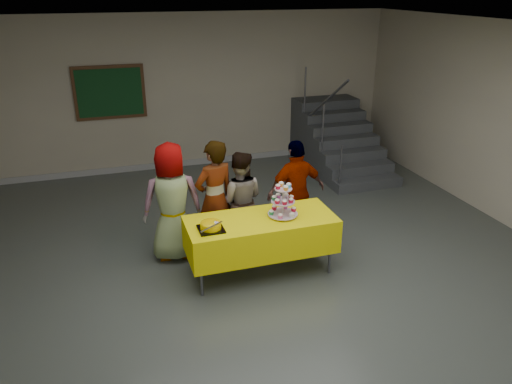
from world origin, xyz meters
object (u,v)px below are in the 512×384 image
at_px(cupcake_stand, 283,203).
at_px(staircase, 335,142).
at_px(bake_table, 261,234).
at_px(noticeboard, 110,92).
at_px(schoolchild_c, 240,200).
at_px(schoolchild_d, 296,192).
at_px(schoolchild_b, 215,199).
at_px(bear_cake, 211,225).
at_px(schoolchild_a, 172,202).

relative_size(cupcake_stand, staircase, 0.19).
height_order(cupcake_stand, staircase, staircase).
bearing_deg(bake_table, cupcake_stand, -2.12).
bearing_deg(noticeboard, schoolchild_c, -67.48).
height_order(cupcake_stand, schoolchild_d, schoolchild_d).
bearing_deg(schoolchild_b, bear_cake, 53.52).
height_order(bear_cake, noticeboard, noticeboard).
xyz_separation_m(schoolchild_c, schoolchild_d, (0.81, -0.07, 0.05)).
bearing_deg(noticeboard, bear_cake, -78.88).
height_order(cupcake_stand, bear_cake, cupcake_stand).
bearing_deg(schoolchild_a, schoolchild_b, 176.35).
bearing_deg(bear_cake, bake_table, 9.16).
relative_size(schoolchild_a, staircase, 0.68).
height_order(schoolchild_a, staircase, staircase).
relative_size(bake_table, cupcake_stand, 4.22).
bearing_deg(noticeboard, schoolchild_b, -73.23).
bearing_deg(schoolchild_d, bake_table, 36.47).
xyz_separation_m(bear_cake, staircase, (3.43, 3.62, -0.34)).
height_order(bake_table, schoolchild_d, schoolchild_d).
bearing_deg(staircase, bake_table, -128.18).
bearing_deg(schoolchild_d, schoolchild_a, -7.67).
height_order(schoolchild_d, noticeboard, noticeboard).
xyz_separation_m(schoolchild_c, staircase, (2.82, 2.74, -0.22)).
relative_size(schoolchild_c, schoolchild_d, 0.93).
bearing_deg(schoolchild_d, cupcake_stand, 50.21).
xyz_separation_m(schoolchild_d, noticeboard, (-2.30, 3.65, 0.84)).
bearing_deg(staircase, cupcake_stand, -125.09).
bearing_deg(bake_table, schoolchild_a, 143.14).
relative_size(schoolchild_b, schoolchild_d, 1.08).
distance_m(bake_table, schoolchild_a, 1.26).
bearing_deg(staircase, schoolchild_c, -135.78).
distance_m(schoolchild_a, noticeboard, 3.74).
distance_m(bake_table, schoolchild_c, 0.79).
bearing_deg(noticeboard, staircase, -10.99).
relative_size(schoolchild_b, schoolchild_c, 1.16).
distance_m(bake_table, schoolchild_b, 0.84).
relative_size(bake_table, schoolchild_a, 1.16).
xyz_separation_m(schoolchild_a, noticeboard, (-0.55, 3.61, 0.79)).
bearing_deg(schoolchild_c, cupcake_stand, 132.69).
height_order(bear_cake, schoolchild_a, schoolchild_a).
bearing_deg(schoolchild_c, bake_table, 113.17).
distance_m(bake_table, schoolchild_d, 1.05).
relative_size(bake_table, schoolchild_c, 1.33).
bearing_deg(schoolchild_a, schoolchild_d, -177.57).
bearing_deg(schoolchild_d, staircase, -131.83).
xyz_separation_m(bake_table, schoolchild_b, (-0.43, 0.67, 0.26)).
xyz_separation_m(schoolchild_a, schoolchild_c, (0.94, 0.03, -0.11)).
xyz_separation_m(schoolchild_b, staircase, (3.19, 2.85, -0.33)).
bearing_deg(schoolchild_a, schoolchild_c, -174.41).
bearing_deg(bear_cake, schoolchild_d, 29.65).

